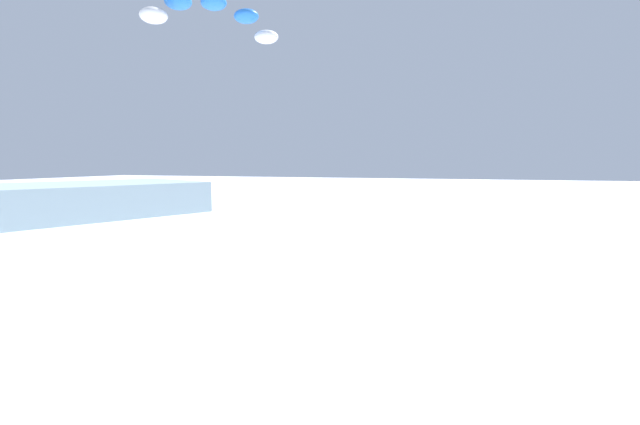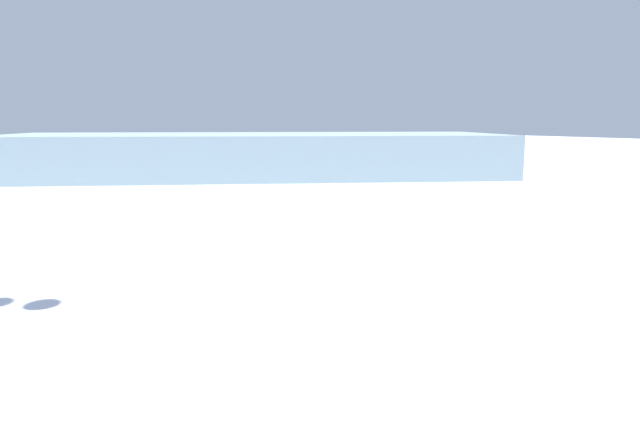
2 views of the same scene
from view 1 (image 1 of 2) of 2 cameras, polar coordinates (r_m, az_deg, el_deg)
The scene contains 1 object.
traction_kite at distance 16.10m, azimuth -14.80°, elevation 25.43°, with size 4.47×3.86×1.26m.
Camera 1 is at (5.32, -1.93, 6.12)m, focal length 22.57 mm.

